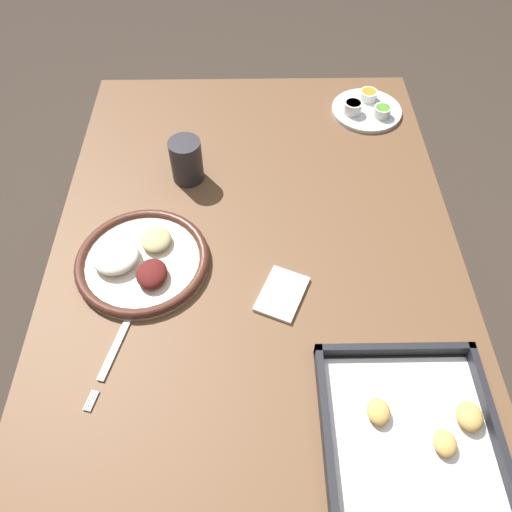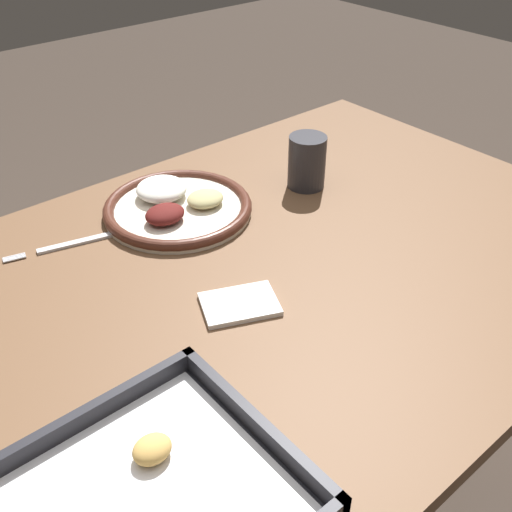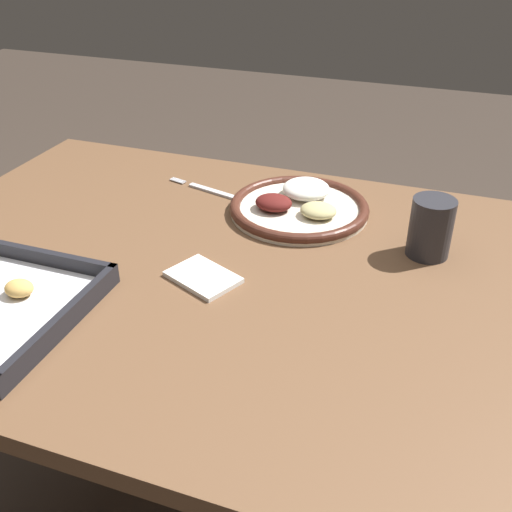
% 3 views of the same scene
% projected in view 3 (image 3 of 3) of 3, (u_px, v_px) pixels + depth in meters
% --- Properties ---
extents(dining_table, '(1.28, 0.83, 0.76)m').
position_uv_depth(dining_table, '(254.00, 326.00, 1.01)').
color(dining_table, brown).
rests_on(dining_table, ground_plane).
extents(dinner_plate, '(0.26, 0.26, 0.04)m').
position_uv_depth(dinner_plate, '(299.00, 206.00, 1.13)').
color(dinner_plate, beige).
rests_on(dinner_plate, dining_table).
extents(fork, '(0.22, 0.07, 0.00)m').
position_uv_depth(fork, '(218.00, 193.00, 1.20)').
color(fork, silver).
rests_on(fork, dining_table).
extents(drinking_cup, '(0.07, 0.07, 0.10)m').
position_uv_depth(drinking_cup, '(431.00, 228.00, 0.98)').
color(drinking_cup, '#28282D').
rests_on(drinking_cup, dining_table).
extents(napkin, '(0.13, 0.11, 0.01)m').
position_uv_depth(napkin, '(203.00, 277.00, 0.94)').
color(napkin, white).
rests_on(napkin, dining_table).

